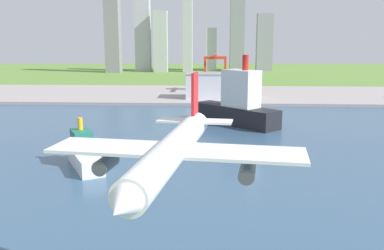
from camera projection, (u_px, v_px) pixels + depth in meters
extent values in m
plane|color=olive|center=(201.00, 139.00, 240.74)|extent=(2400.00, 2400.00, 0.00)
cube|color=#385675|center=(198.00, 170.00, 181.97)|extent=(840.00, 360.00, 0.15)
cube|color=#9F9595|center=(206.00, 94.00, 426.54)|extent=(840.00, 140.00, 2.50)
cylinder|color=white|center=(173.00, 149.00, 63.68)|extent=(9.92, 41.57, 4.41)
cone|color=white|center=(122.00, 206.00, 42.05)|extent=(4.81, 5.37, 4.19)
cube|color=white|center=(176.00, 150.00, 65.81)|extent=(40.64, 14.35, 0.50)
cube|color=red|center=(195.00, 100.00, 80.66)|extent=(1.16, 4.98, 10.59)
cube|color=white|center=(195.00, 121.00, 81.45)|extent=(14.80, 6.43, 0.36)
cylinder|color=#4C4F54|center=(247.00, 172.00, 63.10)|extent=(3.18, 6.06, 2.43)
cylinder|color=#4C4F54|center=(106.00, 164.00, 67.08)|extent=(3.18, 6.06, 2.43)
cube|color=black|center=(235.00, 115.00, 280.15)|extent=(56.58, 56.19, 12.11)
cube|color=silver|center=(241.00, 89.00, 273.25)|extent=(25.86, 25.78, 23.91)
cylinder|color=red|center=(245.00, 63.00, 267.65)|extent=(3.91, 3.91, 9.69)
cube|color=white|center=(85.00, 160.00, 184.83)|extent=(24.58, 34.71, 6.84)
cube|color=#1E6B59|center=(82.00, 140.00, 188.40)|extent=(12.86, 14.65, 8.68)
cylinder|color=yellow|center=(80.00, 124.00, 188.52)|extent=(2.28, 2.28, 5.47)
cube|color=red|center=(205.00, 75.00, 439.71)|extent=(2.20, 2.20, 33.10)
cube|color=red|center=(225.00, 75.00, 438.71)|extent=(2.20, 2.20, 33.10)
cube|color=red|center=(205.00, 75.00, 447.54)|extent=(2.20, 2.20, 33.10)
cube|color=red|center=(225.00, 75.00, 446.54)|extent=(2.20, 2.20, 33.10)
cube|color=red|center=(215.00, 58.00, 439.58)|extent=(23.41, 10.00, 2.80)
cube|color=red|center=(215.00, 55.00, 428.79)|extent=(2.60, 41.86, 2.60)
cube|color=silver|center=(218.00, 86.00, 388.46)|extent=(57.30, 28.07, 21.66)
cube|color=gray|center=(218.00, 74.00, 386.21)|extent=(58.44, 28.63, 1.20)
cube|color=gray|center=(113.00, 27.00, 718.38)|extent=(24.82, 23.31, 152.28)
cube|color=#AFADBB|center=(143.00, 36.00, 750.87)|extent=(26.06, 21.97, 125.02)
cube|color=#B1B8B6|center=(161.00, 42.00, 733.93)|extent=(23.46, 22.11, 104.03)
cube|color=#B1B4B8|center=(188.00, 36.00, 738.74)|extent=(16.20, 23.60, 122.71)
cube|color=#ADADB7|center=(211.00, 49.00, 761.92)|extent=(18.91, 15.61, 76.41)
cube|color=gray|center=(237.00, 35.00, 745.88)|extent=(24.51, 27.86, 127.01)
cube|color=gray|center=(264.00, 43.00, 760.09)|extent=(27.97, 22.63, 101.03)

